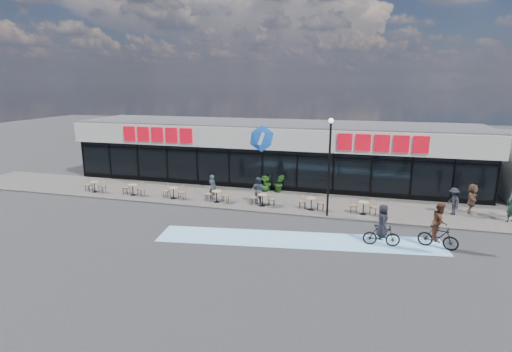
{
  "coord_description": "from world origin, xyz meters",
  "views": [
    {
      "loc": [
        6.87,
        -19.92,
        7.66
      ],
      "look_at": [
        0.47,
        3.5,
        1.89
      ],
      "focal_mm": 28.0,
      "sensor_mm": 36.0,
      "label": 1
    }
  ],
  "objects_px": {
    "pedestrian_c": "(512,206)",
    "potted_plant_mid": "(268,182)",
    "patron_right": "(258,190)",
    "patron_left": "(212,187)",
    "pedestrian_a": "(453,201)",
    "bistro_set_0": "(95,185)",
    "potted_plant_right": "(279,183)",
    "cyclist_a": "(382,229)",
    "potted_plant_left": "(265,184)",
    "cyclist_b": "(439,229)",
    "pedestrian_b": "(472,199)",
    "lamp_post": "(329,160)"
  },
  "relations": [
    {
      "from": "potted_plant_left",
      "to": "pedestrian_c",
      "type": "height_order",
      "value": "pedestrian_c"
    },
    {
      "from": "potted_plant_right",
      "to": "pedestrian_c",
      "type": "distance_m",
      "value": 13.8
    },
    {
      "from": "patron_right",
      "to": "cyclist_b",
      "type": "bearing_deg",
      "value": 168.49
    },
    {
      "from": "potted_plant_left",
      "to": "potted_plant_right",
      "type": "height_order",
      "value": "potted_plant_right"
    },
    {
      "from": "potted_plant_right",
      "to": "pedestrian_c",
      "type": "bearing_deg",
      "value": -10.88
    },
    {
      "from": "patron_left",
      "to": "cyclist_a",
      "type": "relative_size",
      "value": 0.79
    },
    {
      "from": "bistro_set_0",
      "to": "potted_plant_mid",
      "type": "xyz_separation_m",
      "value": [
        11.62,
        3.46,
        0.15
      ]
    },
    {
      "from": "potted_plant_left",
      "to": "lamp_post",
      "type": "bearing_deg",
      "value": -41.31
    },
    {
      "from": "potted_plant_left",
      "to": "potted_plant_mid",
      "type": "xyz_separation_m",
      "value": [
        0.18,
        0.18,
        0.06
      ]
    },
    {
      "from": "lamp_post",
      "to": "pedestrian_a",
      "type": "xyz_separation_m",
      "value": [
        7.02,
        2.11,
        -2.5
      ]
    },
    {
      "from": "pedestrian_c",
      "to": "potted_plant_mid",
      "type": "bearing_deg",
      "value": -42.76
    },
    {
      "from": "potted_plant_right",
      "to": "pedestrian_b",
      "type": "relative_size",
      "value": 0.73
    },
    {
      "from": "lamp_post",
      "to": "cyclist_a",
      "type": "bearing_deg",
      "value": -50.08
    },
    {
      "from": "bistro_set_0",
      "to": "patron_left",
      "type": "xyz_separation_m",
      "value": [
        8.58,
        0.56,
        0.36
      ]
    },
    {
      "from": "potted_plant_left",
      "to": "potted_plant_mid",
      "type": "distance_m",
      "value": 0.26
    },
    {
      "from": "lamp_post",
      "to": "cyclist_b",
      "type": "xyz_separation_m",
      "value": [
        5.43,
        -3.07,
        -2.45
      ]
    },
    {
      "from": "cyclist_b",
      "to": "bistro_set_0",
      "type": "bearing_deg",
      "value": 169.58
    },
    {
      "from": "pedestrian_c",
      "to": "cyclist_b",
      "type": "distance_m",
      "value": 6.43
    },
    {
      "from": "bistro_set_0",
      "to": "potted_plant_right",
      "type": "bearing_deg",
      "value": 14.83
    },
    {
      "from": "potted_plant_left",
      "to": "patron_right",
      "type": "relative_size",
      "value": 0.65
    },
    {
      "from": "potted_plant_left",
      "to": "patron_right",
      "type": "height_order",
      "value": "patron_right"
    },
    {
      "from": "pedestrian_a",
      "to": "cyclist_b",
      "type": "distance_m",
      "value": 5.42
    },
    {
      "from": "pedestrian_b",
      "to": "cyclist_a",
      "type": "bearing_deg",
      "value": 153.85
    },
    {
      "from": "potted_plant_left",
      "to": "pedestrian_a",
      "type": "distance_m",
      "value": 11.97
    },
    {
      "from": "potted_plant_mid",
      "to": "patron_right",
      "type": "height_order",
      "value": "patron_right"
    },
    {
      "from": "potted_plant_right",
      "to": "cyclist_a",
      "type": "relative_size",
      "value": 0.62
    },
    {
      "from": "potted_plant_left",
      "to": "cyclist_b",
      "type": "bearing_deg",
      "value": -35.45
    },
    {
      "from": "bistro_set_0",
      "to": "patron_left",
      "type": "distance_m",
      "value": 8.6
    },
    {
      "from": "potted_plant_left",
      "to": "cyclist_b",
      "type": "relative_size",
      "value": 0.49
    },
    {
      "from": "patron_right",
      "to": "pedestrian_a",
      "type": "relative_size",
      "value": 1.05
    },
    {
      "from": "potted_plant_right",
      "to": "pedestrian_a",
      "type": "xyz_separation_m",
      "value": [
        10.73,
        -2.11,
        0.16
      ]
    },
    {
      "from": "potted_plant_left",
      "to": "cyclist_a",
      "type": "relative_size",
      "value": 0.53
    },
    {
      "from": "pedestrian_a",
      "to": "pedestrian_b",
      "type": "distance_m",
      "value": 1.25
    },
    {
      "from": "patron_right",
      "to": "cyclist_a",
      "type": "relative_size",
      "value": 0.82
    },
    {
      "from": "patron_left",
      "to": "pedestrian_b",
      "type": "relative_size",
      "value": 0.92
    },
    {
      "from": "potted_plant_right",
      "to": "cyclist_b",
      "type": "height_order",
      "value": "cyclist_b"
    },
    {
      "from": "pedestrian_b",
      "to": "cyclist_b",
      "type": "bearing_deg",
      "value": 169.32
    },
    {
      "from": "patron_left",
      "to": "cyclist_b",
      "type": "bearing_deg",
      "value": 179.92
    },
    {
      "from": "potted_plant_right",
      "to": "potted_plant_mid",
      "type": "bearing_deg",
      "value": 170.19
    },
    {
      "from": "potted_plant_mid",
      "to": "pedestrian_a",
      "type": "bearing_deg",
      "value": -11.02
    },
    {
      "from": "bistro_set_0",
      "to": "patron_right",
      "type": "bearing_deg",
      "value": 2.37
    },
    {
      "from": "bistro_set_0",
      "to": "potted_plant_mid",
      "type": "relative_size",
      "value": 1.27
    },
    {
      "from": "lamp_post",
      "to": "pedestrian_c",
      "type": "bearing_deg",
      "value": 9.32
    },
    {
      "from": "lamp_post",
      "to": "patron_right",
      "type": "xyz_separation_m",
      "value": [
        -4.51,
        1.39,
        -2.46
      ]
    },
    {
      "from": "bistro_set_0",
      "to": "potted_plant_mid",
      "type": "bearing_deg",
      "value": 16.58
    },
    {
      "from": "patron_left",
      "to": "pedestrian_c",
      "type": "bearing_deg",
      "value": -160.44
    },
    {
      "from": "potted_plant_mid",
      "to": "cyclist_a",
      "type": "height_order",
      "value": "cyclist_a"
    },
    {
      "from": "patron_right",
      "to": "patron_left",
      "type": "bearing_deg",
      "value": 11.35
    },
    {
      "from": "pedestrian_b",
      "to": "cyclist_a",
      "type": "height_order",
      "value": "cyclist_a"
    },
    {
      "from": "patron_left",
      "to": "patron_right",
      "type": "bearing_deg",
      "value": -162.26
    }
  ]
}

